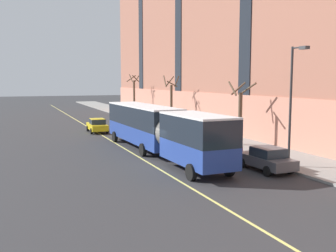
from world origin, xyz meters
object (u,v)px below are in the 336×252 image
at_px(taxi_cab, 97,125).
at_px(city_bus, 158,128).
at_px(parked_car_darkgray_2, 266,159).
at_px(parked_car_red_6, 219,145).
at_px(parked_car_silver_0, 156,126).
at_px(street_tree_mid_block, 240,113).
at_px(parked_car_green_1, 137,119).
at_px(street_lamp, 293,95).
at_px(street_tree_far_downtown, 134,94).
at_px(parked_car_silver_4, 120,114).
at_px(street_tree_far_uptown, 171,100).
at_px(fire_hydrant, 192,134).

bearing_deg(taxi_cab, city_bus, -83.78).
relative_size(parked_car_darkgray_2, parked_car_red_6, 0.94).
bearing_deg(parked_car_red_6, parked_car_silver_0, 89.94).
relative_size(parked_car_red_6, street_tree_mid_block, 0.82).
height_order(parked_car_green_1, street_tree_mid_block, street_tree_mid_block).
relative_size(city_bus, street_lamp, 2.46).
xyz_separation_m(parked_car_green_1, street_tree_far_downtown, (3.53, 12.93, 2.81)).
relative_size(parked_car_silver_0, taxi_cab, 1.01).
xyz_separation_m(parked_car_green_1, street_lamp, (1.77, -28.11, 4.09)).
xyz_separation_m(parked_car_silver_0, street_tree_mid_block, (3.69, -11.46, 2.21)).
distance_m(parked_car_green_1, street_lamp, 28.46).
bearing_deg(parked_car_silver_4, street_tree_far_downtown, 52.42).
bearing_deg(parked_car_silver_0, parked_car_silver_4, 89.83).
bearing_deg(parked_car_darkgray_2, street_tree_mid_block, 68.11).
distance_m(parked_car_red_6, street_tree_far_uptown, 19.32).
bearing_deg(parked_car_darkgray_2, parked_car_green_1, 89.98).
bearing_deg(street_tree_far_uptown, parked_car_red_6, -101.05).
bearing_deg(parked_car_darkgray_2, parked_car_red_6, 91.30).
distance_m(parked_car_silver_0, street_tree_mid_block, 12.24).
bearing_deg(taxi_cab, street_tree_mid_block, -55.23).
height_order(parked_car_silver_4, fire_hydrant, parked_car_silver_4).
xyz_separation_m(parked_car_red_6, street_tree_mid_block, (3.71, 2.86, 2.21)).
height_order(taxi_cab, street_tree_far_downtown, street_tree_far_downtown).
xyz_separation_m(street_tree_mid_block, street_tree_far_downtown, (-0.03, 31.94, 0.61)).
relative_size(city_bus, street_tree_mid_block, 3.44).
height_order(parked_car_silver_4, street_lamp, street_lamp).
height_order(parked_car_silver_4, taxi_cab, same).
bearing_deg(parked_car_darkgray_2, parked_car_silver_4, 90.12).
bearing_deg(street_tree_mid_block, parked_car_darkgray_2, -111.89).
height_order(taxi_cab, street_lamp, street_lamp).
relative_size(street_tree_mid_block, fire_hydrant, 7.79).
xyz_separation_m(street_tree_far_uptown, fire_hydrant, (-1.85, -10.03, -2.87)).
distance_m(parked_car_darkgray_2, street_tree_far_uptown, 25.21).
xyz_separation_m(parked_car_red_6, taxi_cab, (-6.11, 16.99, -0.00)).
distance_m(parked_car_silver_0, street_lamp, 21.04).
relative_size(parked_car_darkgray_2, fire_hydrant, 6.00).
distance_m(city_bus, street_tree_far_uptown, 18.92).
xyz_separation_m(street_lamp, fire_hydrant, (-0.10, 15.00, -4.38)).
relative_size(street_tree_mid_block, street_lamp, 0.72).
distance_m(city_bus, street_tree_mid_block, 8.27).
bearing_deg(parked_car_silver_0, street_tree_mid_block, -72.14).
relative_size(city_bus, fire_hydrant, 26.80).
distance_m(street_lamp, fire_hydrant, 15.62).
bearing_deg(parked_car_green_1, taxi_cab, -142.03).
relative_size(city_bus, street_tree_far_downtown, 2.88).
bearing_deg(city_bus, taxi_cab, 96.22).
bearing_deg(parked_car_silver_0, city_bus, -109.52).
xyz_separation_m(parked_car_silver_4, fire_hydrant, (1.76, -21.34, -0.29)).
distance_m(parked_car_darkgray_2, parked_car_red_6, 6.03).
bearing_deg(street_tree_far_uptown, taxi_cab, -169.56).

